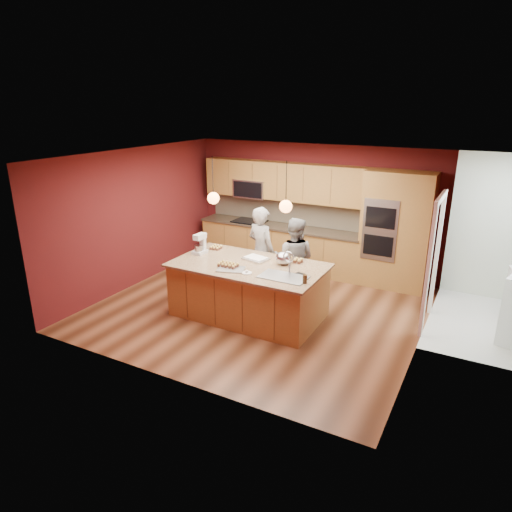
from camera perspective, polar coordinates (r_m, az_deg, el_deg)
The scene contains 24 objects.
floor at distance 8.27m, azimuth 0.35°, elevation -6.54°, with size 5.50×5.50×0.00m, color #452514.
ceiling at distance 7.51m, azimuth 0.40°, elevation 12.40°, with size 5.50×5.50×0.00m, color silver.
wall_back at distance 9.99m, azimuth 7.14°, elevation 6.03°, with size 5.50×5.50×0.00m, color #511416.
wall_front at distance 5.81m, azimuth -11.26°, elevation -3.73°, with size 5.50×5.50×0.00m, color #511416.
wall_left at distance 9.34m, azimuth -14.75°, elevation 4.65°, with size 5.00×5.00×0.00m, color #511416.
wall_right at distance 6.99m, azimuth 20.71°, elevation -0.71°, with size 5.00×5.00×0.00m, color #511416.
cabinet_run at distance 10.11m, azimuth 2.93°, elevation 4.17°, with size 3.74×0.64×2.30m.
oven_column at distance 9.26m, azimuth 17.08°, elevation 3.04°, with size 1.30×0.62×2.30m.
doorway_trim at distance 7.85m, azimuth 21.18°, elevation -1.01°, with size 0.08×1.11×2.20m, color white, non-canonical shape.
pendant_left at distance 7.71m, azimuth -5.35°, elevation 7.24°, with size 0.20×0.20×0.80m.
pendant_right at distance 7.07m, azimuth 3.74°, elevation 6.23°, with size 0.20×0.20×0.80m.
island at distance 7.82m, azimuth -0.85°, elevation -4.22°, with size 2.55×1.43×1.32m.
person_left at distance 8.61m, azimuth 0.66°, elevation 0.63°, with size 0.62×0.41×1.70m, color black.
person_right at distance 8.36m, azimuth 4.75°, elevation -0.47°, with size 0.77×0.60×1.58m, color gray.
stand_mixer at distance 8.21m, azimuth -7.01°, elevation 1.37°, with size 0.20×0.27×0.36m.
sheet_cake at distance 7.86m, azimuth -0.03°, elevation -0.31°, with size 0.47×0.39×0.05m.
cooling_rack at distance 7.42m, azimuth -3.16°, elevation -1.65°, with size 0.44×0.31×0.02m, color #A1A4A8.
mixing_bowl at distance 7.63m, azimuth 3.46°, elevation -0.28°, with size 0.27×0.27×0.23m, color #B2B4B9.
plate at distance 7.26m, azimuth -1.15°, elevation -2.12°, with size 0.16×0.16×0.01m, color silver.
tumbler at distance 6.89m, azimuth 6.13°, elevation -2.89°, with size 0.07×0.07×0.13m, color #332010.
phone at distance 7.26m, azimuth 5.59°, elevation -2.21°, with size 0.14×0.08×0.01m, color black.
cupcakes_left at distance 8.47m, azimuth -5.02°, elevation 1.10°, with size 0.21×0.21×0.06m, color gold, non-canonical shape.
cupcakes_rack at distance 7.52m, azimuth -3.51°, elevation -1.07°, with size 0.34×0.21×0.06m, color gold, non-canonical shape.
cupcakes_right at distance 7.78m, azimuth 4.70°, elevation -0.47°, with size 0.34×0.17×0.08m, color gold, non-canonical shape.
Camera 1 is at (3.49, -6.60, 3.55)m, focal length 32.00 mm.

